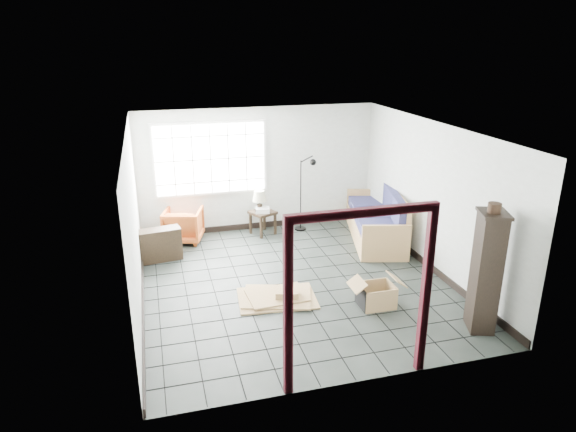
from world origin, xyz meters
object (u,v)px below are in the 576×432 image
object	(u,v)px
side_table	(263,215)
tall_shelf	(486,271)
armchair	(183,223)
futon_sofa	(379,221)

from	to	relation	value
side_table	tall_shelf	xyz separation A→B (m)	(2.16, -4.42, 0.48)
armchair	side_table	world-z (taller)	armchair
futon_sofa	armchair	world-z (taller)	futon_sofa
futon_sofa	side_table	distance (m)	2.40
futon_sofa	tall_shelf	distance (m)	3.58
tall_shelf	armchair	bearing A→B (deg)	150.08
side_table	tall_shelf	distance (m)	4.95
tall_shelf	side_table	bearing A→B (deg)	135.85
armchair	side_table	size ratio (longest dim) A/B	1.23
futon_sofa	side_table	xyz separation A→B (m)	(-2.24, 0.88, 0.03)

